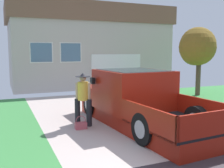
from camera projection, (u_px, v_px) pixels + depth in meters
name	position (u px, v px, depth m)	size (l,w,h in m)	color
pickup_truck	(135.00, 100.00, 8.36)	(2.41, 5.56, 1.68)	maroon
person_with_hat	(83.00, 97.00, 8.01)	(0.47, 0.45, 1.62)	black
handbag	(81.00, 125.00, 7.77)	(0.33, 0.19, 0.39)	#B24C56
house_with_garage	(88.00, 46.00, 17.80)	(10.28, 5.25, 5.11)	#B9AEA3
front_yard_tree	(197.00, 47.00, 13.49)	(1.92, 2.02, 3.48)	brown
wheeled_trash_bin	(147.00, 83.00, 14.31)	(0.60, 0.72, 1.06)	#286B38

